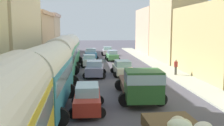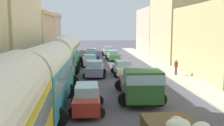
% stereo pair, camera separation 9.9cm
% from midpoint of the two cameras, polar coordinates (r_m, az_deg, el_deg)
% --- Properties ---
extents(ground_plane, '(154.00, 154.00, 0.00)m').
position_cam_midpoint_polar(ground_plane, '(27.45, -0.77, -2.68)').
color(ground_plane, '#4B4852').
extents(sidewalk_left, '(2.50, 70.00, 0.14)m').
position_cam_midpoint_polar(sidewalk_left, '(27.87, -15.83, -2.68)').
color(sidewalk_left, gray).
rests_on(sidewalk_left, ground).
extents(sidewalk_right, '(2.50, 70.00, 0.14)m').
position_cam_midpoint_polar(sidewalk_right, '(28.87, 13.74, -2.24)').
color(sidewalk_right, '#ABAD9A').
rests_on(sidewalk_right, ground).
extents(building_left_2, '(4.84, 13.59, 11.34)m').
position_cam_midpoint_polar(building_left_2, '(30.65, -21.77, 8.58)').
color(building_left_2, beige).
rests_on(building_left_2, ground).
extents(building_left_3, '(6.24, 12.82, 7.59)m').
position_cam_midpoint_polar(building_left_3, '(44.03, -17.35, 5.94)').
color(building_left_3, tan).
rests_on(building_left_3, ground).
extents(building_left_4, '(6.48, 10.15, 7.94)m').
position_cam_midpoint_polar(building_left_4, '(55.70, -14.86, 6.54)').
color(building_left_4, beige).
rests_on(building_left_4, ground).
extents(building_right_2, '(4.98, 12.77, 7.35)m').
position_cam_midpoint_polar(building_right_2, '(28.34, 22.32, 4.55)').
color(building_right_2, tan).
rests_on(building_right_2, ground).
extents(building_right_3, '(4.79, 11.82, 13.25)m').
position_cam_midpoint_polar(building_right_3, '(40.21, 13.90, 9.91)').
color(building_right_3, tan).
rests_on(building_right_3, ground).
extents(building_right_4, '(4.09, 12.76, 8.82)m').
position_cam_midpoint_polar(building_right_4, '(52.13, 8.99, 7.08)').
color(building_right_4, tan).
rests_on(building_right_4, ground).
extents(parked_bus_1, '(3.40, 8.82, 4.06)m').
position_cam_midpoint_polar(parked_bus_1, '(15.88, -14.44, -2.45)').
color(parked_bus_1, teal).
rests_on(parked_bus_1, ground).
extents(parked_bus_2, '(3.38, 9.27, 4.22)m').
position_cam_midpoint_polar(parked_bus_2, '(24.70, -11.06, 1.51)').
color(parked_bus_2, '#2F8B6A').
rests_on(parked_bus_2, ground).
extents(parked_bus_3, '(3.27, 9.81, 4.12)m').
position_cam_midpoint_polar(parked_bus_3, '(33.63, -9.46, 3.11)').
color(parked_bus_3, '#3A8A64').
rests_on(parked_bus_3, ground).
extents(cargo_truck_1, '(3.36, 7.11, 2.38)m').
position_cam_midpoint_polar(cargo_truck_1, '(17.71, 6.37, -4.50)').
color(cargo_truck_1, '#275628').
rests_on(cargo_truck_1, ground).
extents(car_0, '(2.40, 4.33, 1.58)m').
position_cam_midpoint_polar(car_0, '(27.26, 2.51, -1.08)').
color(car_0, silver).
rests_on(car_0, ground).
extents(car_1, '(2.21, 3.84, 1.62)m').
position_cam_midpoint_polar(car_1, '(39.35, 0.24, 1.70)').
color(car_1, '#4C8E52').
rests_on(car_1, ground).
extents(car_2, '(2.28, 3.69, 1.56)m').
position_cam_midpoint_polar(car_2, '(47.25, -0.85, 2.70)').
color(car_2, silver).
rests_on(car_2, ground).
extents(car_3, '(2.15, 3.97, 1.64)m').
position_cam_midpoint_polar(car_3, '(15.62, -5.44, -7.79)').
color(car_3, '#AA2A1E').
rests_on(car_3, ground).
extents(car_4, '(2.51, 3.95, 1.66)m').
position_cam_midpoint_polar(car_4, '(26.47, -3.72, -1.27)').
color(car_4, slate).
rests_on(car_4, ground).
extents(car_5, '(2.39, 3.85, 1.54)m').
position_cam_midpoint_polar(car_5, '(33.74, -4.93, 0.59)').
color(car_5, silver).
rests_on(car_5, ground).
extents(car_6, '(2.48, 3.95, 1.71)m').
position_cam_midpoint_polar(car_6, '(41.91, -4.60, 2.11)').
color(car_6, '#4389BE').
rests_on(car_6, ground).
extents(pedestrian_0, '(0.56, 0.56, 1.74)m').
position_cam_midpoint_polar(pedestrian_0, '(27.51, 14.21, -0.82)').
color(pedestrian_0, '#4F4A44').
rests_on(pedestrian_0, ground).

